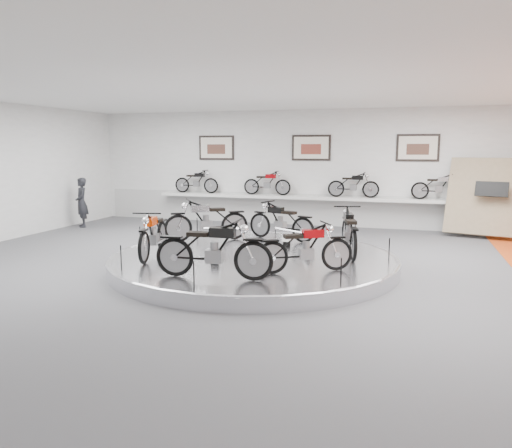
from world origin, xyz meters
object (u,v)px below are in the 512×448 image
(display_platform, at_px, (254,262))
(bike_b, at_px, (281,221))
(bike_e, at_px, (213,249))
(bike_f, at_px, (305,248))
(visitor, at_px, (82,203))
(bike_d, at_px, (153,233))
(bike_a, at_px, (349,231))
(shelf, at_px, (309,198))
(bike_c, at_px, (207,220))

(display_platform, distance_m, bike_b, 2.11)
(bike_e, relative_size, bike_f, 1.15)
(display_platform, bearing_deg, visitor, 151.83)
(display_platform, bearing_deg, bike_d, -159.01)
(display_platform, distance_m, bike_a, 2.27)
(bike_e, bearing_deg, visitor, 135.55)
(bike_a, bearing_deg, shelf, 5.55)
(bike_c, bearing_deg, shelf, -142.38)
(shelf, relative_size, bike_d, 6.16)
(bike_b, distance_m, bike_e, 4.16)
(shelf, xyz_separation_m, bike_d, (-2.07, -7.19, -0.18))
(bike_a, height_order, visitor, visitor)
(bike_f, height_order, visitor, visitor)
(bike_a, distance_m, bike_f, 2.02)
(bike_c, xyz_separation_m, bike_e, (1.58, -3.48, 0.01))
(display_platform, relative_size, bike_d, 3.59)
(display_platform, height_order, visitor, visitor)
(bike_e, distance_m, visitor, 9.52)
(bike_a, relative_size, bike_c, 0.97)
(shelf, xyz_separation_m, bike_a, (2.03, -5.67, -0.17))
(display_platform, bearing_deg, bike_c, 141.86)
(display_platform, distance_m, bike_c, 2.25)
(bike_b, relative_size, bike_c, 0.92)
(shelf, bearing_deg, bike_c, -108.33)
(display_platform, xyz_separation_m, bike_c, (-1.68, 1.32, 0.70))
(display_platform, bearing_deg, bike_f, -40.22)
(bike_d, bearing_deg, bike_a, 97.69)
(display_platform, height_order, bike_e, bike_e)
(bike_d, xyz_separation_m, visitor, (-5.33, 4.76, 0.02))
(bike_c, relative_size, visitor, 1.10)
(bike_c, height_order, visitor, visitor)
(shelf, xyz_separation_m, bike_b, (0.12, -4.40, -0.20))
(bike_e, bearing_deg, bike_d, 140.88)
(bike_b, xyz_separation_m, bike_d, (-2.20, -2.80, 0.02))
(shelf, distance_m, bike_d, 7.49)
(bike_b, height_order, bike_e, bike_e)
(bike_a, bearing_deg, bike_e, 129.27)
(bike_d, bearing_deg, bike_b, 129.21)
(bike_b, bearing_deg, bike_e, 107.18)
(bike_d, distance_m, bike_f, 3.51)
(display_platform, relative_size, bike_f, 3.86)
(bike_b, distance_m, bike_c, 1.93)
(shelf, distance_m, bike_f, 7.73)
(shelf, height_order, visitor, visitor)
(shelf, bearing_deg, bike_f, -79.45)
(display_platform, height_order, bike_a, bike_a)
(display_platform, xyz_separation_m, bike_a, (2.03, 0.73, 0.68))
(bike_c, bearing_deg, bike_a, 136.86)
(bike_a, relative_size, bike_e, 0.95)
(bike_a, relative_size, bike_b, 1.06)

